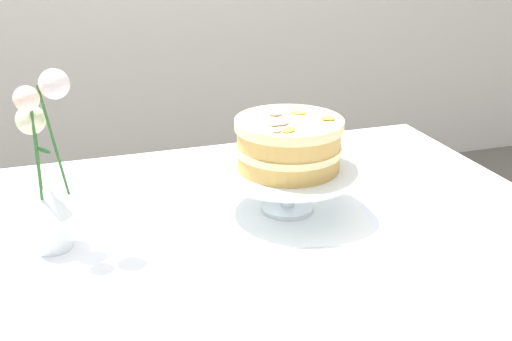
# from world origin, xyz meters

# --- Properties ---
(dining_table) EXTENTS (1.40, 1.00, 0.74)m
(dining_table) POSITION_xyz_m (0.00, -0.03, 0.65)
(dining_table) COLOR white
(dining_table) RESTS_ON ground
(linen_napkin) EXTENTS (0.38, 0.38, 0.00)m
(linen_napkin) POSITION_xyz_m (0.14, 0.06, 0.74)
(linen_napkin) COLOR white
(linen_napkin) RESTS_ON dining_table
(cake_stand) EXTENTS (0.29, 0.29, 0.10)m
(cake_stand) POSITION_xyz_m (0.14, 0.06, 0.82)
(cake_stand) COLOR silver
(cake_stand) RESTS_ON linen_napkin
(layer_cake) EXTENTS (0.22, 0.22, 0.11)m
(layer_cake) POSITION_xyz_m (0.14, 0.06, 0.89)
(layer_cake) COLOR tan
(layer_cake) RESTS_ON cake_stand
(flower_vase) EXTENTS (0.11, 0.09, 0.34)m
(flower_vase) POSITION_xyz_m (-0.33, 0.05, 0.88)
(flower_vase) COLOR silver
(flower_vase) RESTS_ON dining_table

